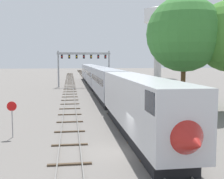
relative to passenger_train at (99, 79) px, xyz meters
The scene contains 8 objects.
ground_plane 36.76m from the passenger_train, 93.13° to the right, with size 400.00×400.00×0.00m, color slate.
track_main 23.53m from the passenger_train, 90.00° to the left, with size 2.60×200.00×0.16m.
track_near 6.94m from the passenger_train, 148.36° to the left, with size 2.60×160.00×0.16m.
passenger_train is the anchor object (origin of this frame).
signal_gantry 12.65m from the passenger_train, 100.66° to the left, with size 12.10×0.49×8.19m.
water_tower 55.25m from the passenger_train, 61.10° to the left, with size 10.03×10.03×24.86m.
stop_sign 33.21m from the passenger_train, 107.53° to the right, with size 0.76×0.08×2.88m.
trackside_tree_left 24.13m from the passenger_train, 69.76° to the right, with size 8.96×8.96×13.67m.
Camera 1 is at (-3.40, -18.93, 6.13)m, focal length 47.32 mm.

